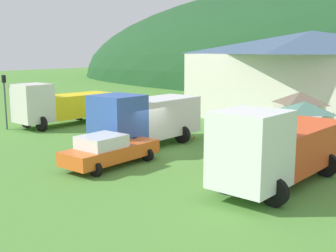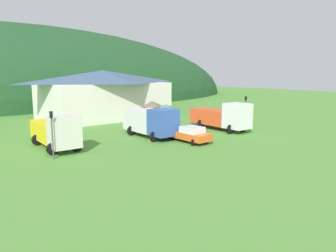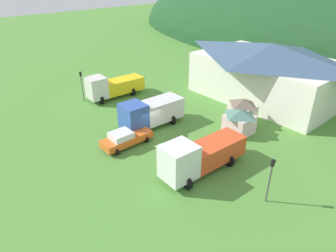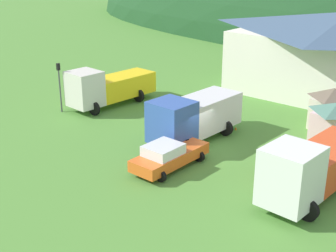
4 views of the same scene
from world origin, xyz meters
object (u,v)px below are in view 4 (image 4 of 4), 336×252
at_px(service_pickup_orange, 169,155).
at_px(traffic_light_west, 60,82).
at_px(play_shed_pink, 336,121).
at_px(flatbed_truck_yellow, 107,87).
at_px(traffic_cone_mid_row, 155,142).
at_px(traffic_cone_near_pickup, 236,130).
at_px(box_truck_blue, 193,116).
at_px(play_shed_cream, 332,108).
at_px(heavy_rig_white, 312,167).

bearing_deg(service_pickup_orange, traffic_light_west, -99.36).
relative_size(play_shed_pink, traffic_light_west, 0.74).
bearing_deg(flatbed_truck_yellow, traffic_light_west, -21.80).
bearing_deg(traffic_light_west, traffic_cone_mid_row, 1.25).
relative_size(flatbed_truck_yellow, traffic_cone_near_pickup, 17.59).
bearing_deg(box_truck_blue, flatbed_truck_yellow, -96.10).
distance_m(service_pickup_orange, traffic_cone_near_pickup, 8.10).
bearing_deg(traffic_cone_mid_row, play_shed_cream, 52.03).
distance_m(play_shed_cream, traffic_cone_near_pickup, 7.18).
bearing_deg(play_shed_cream, traffic_light_west, -149.83).
bearing_deg(heavy_rig_white, traffic_cone_mid_row, -88.35).
bearing_deg(box_truck_blue, service_pickup_orange, 21.09).
bearing_deg(service_pickup_orange, play_shed_cream, 159.77).
relative_size(play_shed_cream, play_shed_pink, 1.04).
height_order(play_shed_pink, service_pickup_orange, play_shed_pink).
relative_size(box_truck_blue, service_pickup_orange, 1.41).
height_order(play_shed_pink, flatbed_truck_yellow, flatbed_truck_yellow).
relative_size(play_shed_cream, service_pickup_orange, 0.59).
relative_size(traffic_light_west, traffic_cone_mid_row, 7.08).
distance_m(flatbed_truck_yellow, box_truck_blue, 10.25).
bearing_deg(flatbed_truck_yellow, play_shed_pink, 109.16).
bearing_deg(flatbed_truck_yellow, heavy_rig_white, 83.01).
relative_size(play_shed_cream, box_truck_blue, 0.42).
height_order(heavy_rig_white, traffic_light_west, traffic_light_west).
bearing_deg(traffic_cone_mid_row, play_shed_pink, 42.64).
distance_m(play_shed_cream, box_truck_blue, 10.47).
distance_m(play_shed_cream, service_pickup_orange, 13.66).
relative_size(play_shed_pink, service_pickup_orange, 0.56).
xyz_separation_m(play_shed_pink, flatbed_truck_yellow, (-17.54, -5.06, 0.25)).
bearing_deg(traffic_cone_mid_row, flatbed_truck_yellow, 158.37).
bearing_deg(heavy_rig_white, play_shed_cream, -160.40).
height_order(box_truck_blue, traffic_cone_near_pickup, box_truck_blue).
bearing_deg(service_pickup_orange, play_shed_pink, 151.98).
relative_size(service_pickup_orange, traffic_light_west, 1.32).
height_order(play_shed_cream, traffic_cone_mid_row, play_shed_cream).
bearing_deg(play_shed_pink, box_truck_blue, -139.00).
bearing_deg(play_shed_cream, box_truck_blue, -127.14).
xyz_separation_m(play_shed_pink, heavy_rig_white, (2.17, -8.56, 0.33)).
distance_m(play_shed_pink, traffic_cone_near_pickup, 6.97).
xyz_separation_m(heavy_rig_white, service_pickup_orange, (-7.98, -2.30, -0.91)).
height_order(play_shed_cream, heavy_rig_white, heavy_rig_white).
distance_m(play_shed_pink, heavy_rig_white, 8.83).
height_order(flatbed_truck_yellow, traffic_light_west, traffic_light_west).
bearing_deg(play_shed_pink, traffic_cone_mid_row, -137.36).
relative_size(play_shed_pink, flatbed_truck_yellow, 0.37).
bearing_deg(traffic_cone_near_pickup, play_shed_pink, 24.28).
relative_size(play_shed_cream, traffic_cone_mid_row, 5.48).
bearing_deg(traffic_cone_near_pickup, service_pickup_orange, -87.06).
xyz_separation_m(play_shed_cream, heavy_rig_white, (3.23, -10.48, 0.13)).
xyz_separation_m(play_shed_cream, service_pickup_orange, (-4.75, -12.78, -0.78)).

